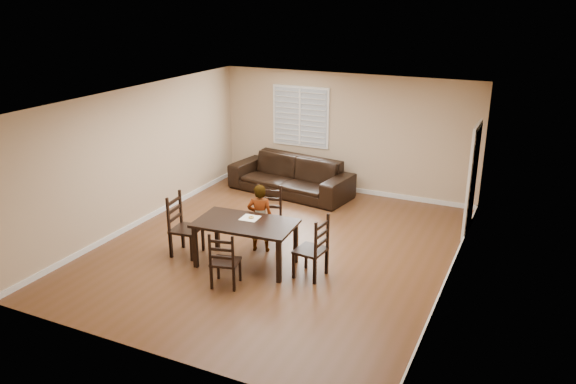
% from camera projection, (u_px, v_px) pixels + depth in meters
% --- Properties ---
extents(ground, '(7.00, 7.00, 0.00)m').
position_uv_depth(ground, '(278.00, 248.00, 10.10)').
color(ground, brown).
rests_on(ground, ground).
extents(room, '(6.04, 7.04, 2.72)m').
position_uv_depth(room, '(283.00, 149.00, 9.64)').
color(room, tan).
rests_on(room, ground).
extents(dining_table, '(1.72, 1.05, 0.77)m').
position_uv_depth(dining_table, '(246.00, 227.00, 9.27)').
color(dining_table, black).
rests_on(dining_table, ground).
extents(chair_near, '(0.58, 0.56, 1.06)m').
position_uv_depth(chair_near, '(269.00, 216.00, 10.27)').
color(chair_near, black).
rests_on(chair_near, ground).
extents(chair_far, '(0.50, 0.48, 0.93)m').
position_uv_depth(chair_far, '(223.00, 264.00, 8.59)').
color(chair_far, black).
rests_on(chair_far, ground).
extents(chair_left, '(0.52, 0.55, 1.10)m').
position_uv_depth(chair_left, '(179.00, 227.00, 9.75)').
color(chair_left, black).
rests_on(chair_left, ground).
extents(chair_right, '(0.49, 0.51, 1.05)m').
position_uv_depth(chair_right, '(317.00, 251.00, 8.90)').
color(chair_right, black).
rests_on(chair_right, ground).
extents(child, '(0.52, 0.42, 1.24)m').
position_uv_depth(child, '(260.00, 218.00, 9.82)').
color(child, gray).
rests_on(child, ground).
extents(napkin, '(0.31, 0.31, 0.00)m').
position_uv_depth(napkin, '(250.00, 218.00, 9.40)').
color(napkin, silver).
rests_on(napkin, dining_table).
extents(donut, '(0.10, 0.10, 0.03)m').
position_uv_depth(donut, '(251.00, 217.00, 9.39)').
color(donut, '#B38840').
rests_on(donut, napkin).
extents(sofa, '(2.95, 1.52, 0.82)m').
position_uv_depth(sofa, '(291.00, 176.00, 12.77)').
color(sofa, black).
rests_on(sofa, ground).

